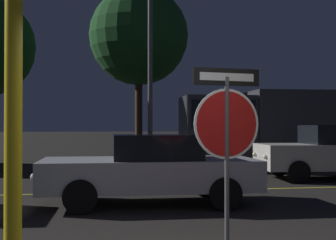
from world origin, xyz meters
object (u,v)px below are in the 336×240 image
(delivery_truck, at_px, (267,125))
(street_lamp, at_px, (150,34))
(yellow_pole_left, at_px, (13,117))
(passing_car_2, at_px, (150,169))
(stop_sign, at_px, (227,122))
(tree_1, at_px, (139,36))
(passing_car_3, at_px, (332,152))

(delivery_truck, height_order, street_lamp, street_lamp)
(yellow_pole_left, relative_size, passing_car_2, 0.74)
(stop_sign, xyz_separation_m, passing_car_2, (-0.53, 3.30, -0.87))
(delivery_truck, relative_size, tree_1, 0.85)
(stop_sign, relative_size, delivery_truck, 0.35)
(yellow_pole_left, xyz_separation_m, tree_1, (2.83, 16.06, 3.86))
(street_lamp, bearing_deg, yellow_pole_left, -103.34)
(passing_car_3, bearing_deg, yellow_pole_left, 143.12)
(stop_sign, relative_size, street_lamp, 0.33)
(passing_car_2, relative_size, tree_1, 0.56)
(passing_car_2, bearing_deg, tree_1, -3.05)
(passing_car_3, xyz_separation_m, tree_1, (-4.69, 7.88, 4.68))
(yellow_pole_left, xyz_separation_m, delivery_truck, (6.97, 11.70, -0.02))
(passing_car_2, bearing_deg, passing_car_3, -57.28)
(passing_car_2, relative_size, passing_car_3, 0.99)
(street_lamp, bearing_deg, passing_car_3, -34.67)
(passing_car_2, relative_size, street_lamp, 0.63)
(passing_car_2, distance_m, delivery_truck, 8.64)
(passing_car_3, height_order, delivery_truck, delivery_truck)
(stop_sign, xyz_separation_m, tree_1, (0.46, 14.55, 3.89))
(passing_car_2, distance_m, passing_car_3, 6.61)
(street_lamp, xyz_separation_m, tree_1, (0.11, 4.56, 0.80))
(passing_car_2, height_order, street_lamp, street_lamp)
(stop_sign, xyz_separation_m, passing_car_3, (5.14, 6.67, -0.80))
(passing_car_2, bearing_deg, yellow_pole_left, 161.06)
(yellow_pole_left, bearing_deg, passing_car_2, 69.06)
(tree_1, bearing_deg, yellow_pole_left, -100.00)
(passing_car_2, relative_size, delivery_truck, 0.66)
(passing_car_3, height_order, tree_1, tree_1)
(passing_car_3, bearing_deg, passing_car_2, 126.43)
(yellow_pole_left, relative_size, tree_1, 0.42)
(yellow_pole_left, relative_size, street_lamp, 0.46)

